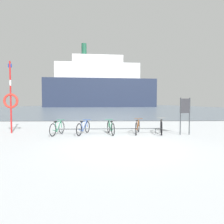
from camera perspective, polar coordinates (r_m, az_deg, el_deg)
name	(u,v)px	position (r m, az deg, el deg)	size (l,w,h in m)	color
ground	(110,108)	(61.26, -0.65, 1.18)	(80.00, 132.00, 0.08)	silver
bike_rack	(109,129)	(10.19, -0.78, -5.06)	(5.51, 0.24, 0.31)	#4C5156
bicycle_0	(57,128)	(10.33, -15.92, -4.63)	(0.51, 1.57, 0.76)	black
bicycle_1	(83,128)	(10.24, -8.49, -4.66)	(0.61, 1.68, 0.75)	black
bicycle_2	(111,128)	(10.18, -0.41, -4.66)	(0.51, 1.68, 0.75)	black
bicycle_3	(138,127)	(10.39, 7.59, -4.43)	(0.61, 1.71, 0.79)	black
bicycle_4	(161,127)	(10.60, 14.44, -4.28)	(0.55, 1.65, 0.83)	black
info_sign	(185,110)	(10.60, 20.90, 0.66)	(0.55, 0.10, 1.93)	#33383D
rescue_post	(11,99)	(11.80, -27.88, 3.34)	(0.82, 0.12, 3.91)	red
ferry_ship	(100,86)	(77.49, -3.70, 7.71)	(43.65, 14.62, 24.84)	#232D47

